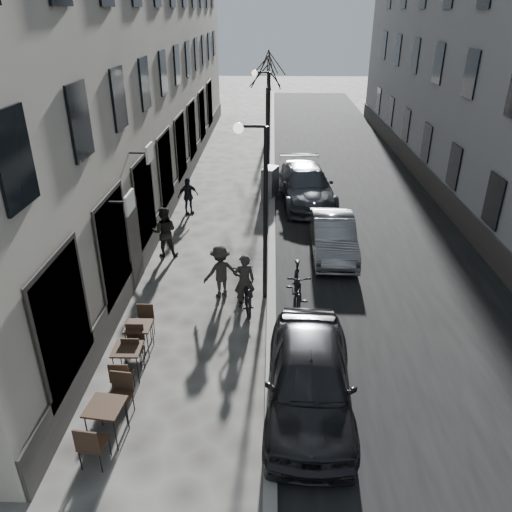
# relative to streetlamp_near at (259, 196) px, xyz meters

# --- Properties ---
(ground) EXTENTS (120.00, 120.00, 0.00)m
(ground) POSITION_rel_streetlamp_near_xyz_m (0.17, -6.00, -3.16)
(ground) COLOR #3B3836
(ground) RESTS_ON ground
(road) EXTENTS (7.30, 60.00, 0.00)m
(road) POSITION_rel_streetlamp_near_xyz_m (4.02, 10.00, -3.16)
(road) COLOR black
(road) RESTS_ON ground
(kerb) EXTENTS (0.25, 60.00, 0.12)m
(kerb) POSITION_rel_streetlamp_near_xyz_m (0.37, 10.00, -3.10)
(kerb) COLOR gray
(kerb) RESTS_ON ground
(streetlamp_near) EXTENTS (0.90, 0.28, 5.09)m
(streetlamp_near) POSITION_rel_streetlamp_near_xyz_m (0.00, 0.00, 0.00)
(streetlamp_near) COLOR black
(streetlamp_near) RESTS_ON ground
(streetlamp_far) EXTENTS (0.90, 0.28, 5.09)m
(streetlamp_far) POSITION_rel_streetlamp_near_xyz_m (0.00, 12.00, 0.00)
(streetlamp_far) COLOR black
(streetlamp_far) RESTS_ON ground
(tree_near) EXTENTS (2.40, 2.40, 5.70)m
(tree_near) POSITION_rel_streetlamp_near_xyz_m (0.07, 15.00, 1.50)
(tree_near) COLOR black
(tree_near) RESTS_ON ground
(tree_far) EXTENTS (2.40, 2.40, 5.70)m
(tree_far) POSITION_rel_streetlamp_near_xyz_m (0.07, 21.00, 1.50)
(tree_far) COLOR black
(tree_far) RESTS_ON ground
(bistro_set_a) EXTENTS (0.76, 1.72, 0.99)m
(bistro_set_a) POSITION_rel_streetlamp_near_xyz_m (-2.82, -5.51, -2.65)
(bistro_set_a) COLOR black
(bistro_set_a) RESTS_ON ground
(bistro_set_b) EXTENTS (0.65, 1.57, 0.92)m
(bistro_set_b) POSITION_rel_streetlamp_near_xyz_m (-2.89, -3.64, -2.69)
(bistro_set_b) COLOR black
(bistro_set_b) RESTS_ON ground
(bistro_set_c) EXTENTS (0.62, 1.53, 0.91)m
(bistro_set_c) POSITION_rel_streetlamp_near_xyz_m (-2.87, -2.71, -2.69)
(bistro_set_c) COLOR black
(bistro_set_c) RESTS_ON ground
(utility_cabinet) EXTENTS (0.80, 1.05, 1.40)m
(utility_cabinet) POSITION_rel_streetlamp_near_xyz_m (0.27, 8.66, -2.46)
(utility_cabinet) COLOR slate
(utility_cabinet) RESTS_ON ground
(bicycle) EXTENTS (1.04, 2.01, 1.01)m
(bicycle) POSITION_rel_streetlamp_near_xyz_m (-0.40, -0.53, -2.66)
(bicycle) COLOR black
(bicycle) RESTS_ON ground
(cyclist_rider) EXTENTS (0.67, 0.51, 1.64)m
(cyclist_rider) POSITION_rel_streetlamp_near_xyz_m (-0.40, -0.53, -2.34)
(cyclist_rider) COLOR #2A2624
(cyclist_rider) RESTS_ON ground
(pedestrian_near) EXTENTS (0.89, 0.71, 1.75)m
(pedestrian_near) POSITION_rel_streetlamp_near_xyz_m (-3.27, 2.69, -2.28)
(pedestrian_near) COLOR black
(pedestrian_near) RESTS_ON ground
(pedestrian_mid) EXTENTS (1.20, 1.01, 1.61)m
(pedestrian_mid) POSITION_rel_streetlamp_near_xyz_m (-1.12, 0.06, -2.35)
(pedestrian_mid) COLOR #292724
(pedestrian_mid) RESTS_ON ground
(pedestrian_far) EXTENTS (0.95, 0.79, 1.52)m
(pedestrian_far) POSITION_rel_streetlamp_near_xyz_m (-3.09, 6.65, -2.40)
(pedestrian_far) COLOR black
(pedestrian_far) RESTS_ON ground
(car_near) EXTENTS (2.03, 4.59, 1.54)m
(car_near) POSITION_rel_streetlamp_near_xyz_m (1.17, -4.50, -2.39)
(car_near) COLOR black
(car_near) RESTS_ON ground
(car_mid) EXTENTS (1.45, 4.03, 1.32)m
(car_mid) POSITION_rel_streetlamp_near_xyz_m (2.47, 2.99, -2.50)
(car_mid) COLOR gray
(car_mid) RESTS_ON ground
(car_far) EXTENTS (2.60, 5.48, 1.54)m
(car_far) POSITION_rel_streetlamp_near_xyz_m (1.84, 8.16, -2.39)
(car_far) COLOR #383D43
(car_far) RESTS_ON ground
(moped) EXTENTS (0.66, 2.24, 1.34)m
(moped) POSITION_rel_streetlamp_near_xyz_m (1.09, -0.63, -2.49)
(moped) COLOR black
(moped) RESTS_ON ground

